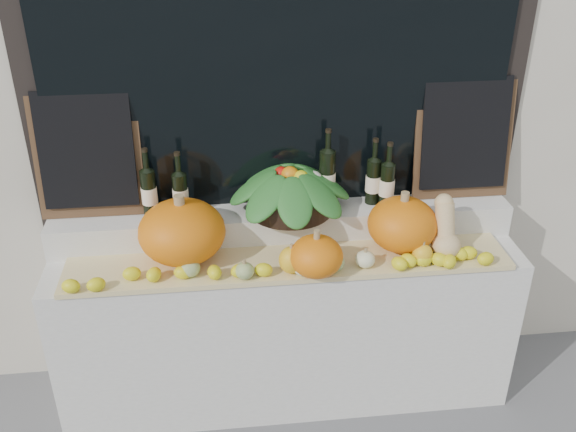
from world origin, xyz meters
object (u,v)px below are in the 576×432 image
(pumpkin_right, at_px, (402,224))
(wine_bottle_tall, at_px, (327,178))
(produce_bowl, at_px, (290,189))
(butternut_squash, at_px, (445,231))
(pumpkin_left, at_px, (182,232))

(pumpkin_right, xyz_separation_m, wine_bottle_tall, (-0.33, 0.24, 0.15))
(wine_bottle_tall, bearing_deg, produce_bowl, -169.29)
(pumpkin_right, height_order, produce_bowl, produce_bowl)
(butternut_squash, relative_size, wine_bottle_tall, 0.71)
(pumpkin_right, relative_size, butternut_squash, 1.16)
(pumpkin_left, height_order, pumpkin_right, pumpkin_left)
(butternut_squash, bearing_deg, pumpkin_right, 157.79)
(produce_bowl, height_order, wine_bottle_tall, wine_bottle_tall)
(pumpkin_left, bearing_deg, butternut_squash, -4.46)
(pumpkin_left, relative_size, produce_bowl, 0.63)
(pumpkin_left, relative_size, wine_bottle_tall, 1.01)
(pumpkin_left, relative_size, pumpkin_right, 1.21)
(produce_bowl, bearing_deg, wine_bottle_tall, 10.71)
(produce_bowl, bearing_deg, butternut_squash, -21.45)
(wine_bottle_tall, bearing_deg, pumpkin_right, -35.60)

